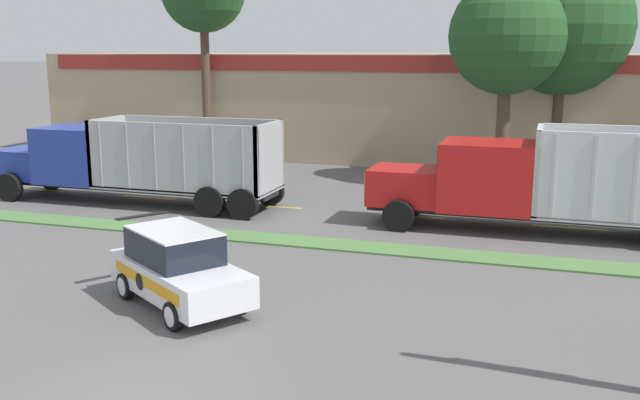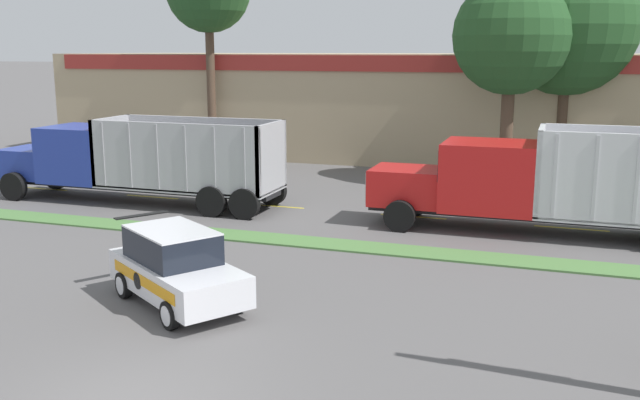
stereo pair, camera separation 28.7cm
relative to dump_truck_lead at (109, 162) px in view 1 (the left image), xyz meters
The scene contains 12 objects.
grass_verge 10.85m from the dump_truck_lead, 19.13° to the right, with size 120.00×1.23×0.06m, color #517F42.
centre_line_2 4.75m from the dump_truck_lead, 165.87° to the left, with size 2.40×0.14×0.01m, color yellow.
centre_line_3 2.18m from the dump_truck_lead, 46.07° to the left, with size 2.40×0.14×0.01m, color yellow.
centre_line_4 6.73m from the dump_truck_lead, ahead, with size 2.40×0.14×0.01m, color yellow.
centre_line_5 12.01m from the dump_truck_lead, ahead, with size 2.40×0.14×0.01m, color yellow.
centre_line_6 17.36m from the dump_truck_lead, ahead, with size 2.40×0.14×0.01m, color yellow.
dump_truck_lead is the anchor object (origin of this frame).
dump_truck_mid 15.44m from the dump_truck_lead, ahead, with size 11.21×2.81×3.49m.
rally_car 12.79m from the dump_truck_lead, 48.82° to the right, with size 4.35×3.71×1.82m.
store_building_backdrop 18.38m from the dump_truck_lead, 71.47° to the left, with size 35.15×12.10×5.68m.
tree_behind_centre 21.07m from the dump_truck_lead, 34.34° to the left, with size 6.27×6.27×11.65m.
tree_behind_far_right 17.64m from the dump_truck_lead, 31.00° to the left, with size 5.05×5.05×10.27m.
Camera 1 is at (6.37, -9.40, 5.88)m, focal length 40.00 mm.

